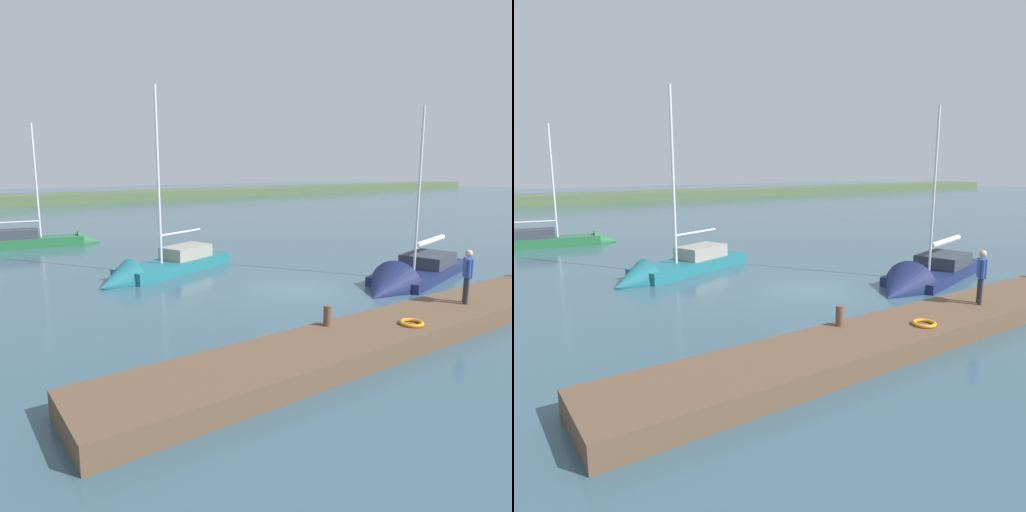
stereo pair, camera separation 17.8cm
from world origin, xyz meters
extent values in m
plane|color=#385666|center=(0.00, 0.00, 0.00)|extent=(200.00, 200.00, 0.00)
cube|color=#4C603D|center=(0.00, -53.73, 0.00)|extent=(180.00, 8.00, 2.40)
cube|color=brown|center=(0.00, 5.92, 0.28)|extent=(20.60, 2.35, 0.56)
cylinder|color=brown|center=(3.09, 5.10, 0.85)|extent=(0.24, 0.24, 0.57)
torus|color=orange|center=(1.11, 6.39, 0.61)|extent=(0.66, 0.66, 0.10)
cube|color=navy|center=(-6.25, 1.39, 0.02)|extent=(7.03, 3.96, 0.73)
cone|color=navy|center=(-2.49, 2.43, 0.02)|extent=(2.57, 2.72, 2.26)
cube|color=#333842|center=(-6.89, 1.22, 0.66)|extent=(2.81, 2.43, 0.56)
cylinder|color=silver|center=(-5.30, 1.66, 3.87)|extent=(0.10, 0.10, 6.97)
cylinder|color=silver|center=(-7.04, 1.17, 1.39)|extent=(3.50, 1.05, 0.08)
cylinder|color=silver|center=(-7.04, 1.17, 1.51)|extent=(3.19, 1.10, 0.24)
cube|color=#236638|center=(6.72, -17.11, 0.08)|extent=(5.88, 2.41, 0.99)
cone|color=#236638|center=(3.53, -16.60, 0.08)|extent=(1.59, 1.71, 1.51)
cube|color=#333842|center=(7.54, -17.25, 0.85)|extent=(2.40, 1.59, 0.54)
cylinder|color=silver|center=(6.31, -17.05, 3.99)|extent=(0.13, 0.13, 6.83)
cylinder|color=silver|center=(7.85, -17.30, 1.58)|extent=(3.08, 0.60, 0.10)
cube|color=#1E6B75|center=(2.48, -5.96, 0.08)|extent=(6.38, 3.94, 0.88)
cone|color=#1E6B75|center=(5.76, -4.68, 0.08)|extent=(2.22, 2.32, 1.85)
cube|color=gray|center=(1.77, -6.24, 0.81)|extent=(2.68, 2.16, 0.59)
cylinder|color=silver|center=(3.32, -5.63, 4.44)|extent=(0.12, 0.12, 7.84)
cylinder|color=silver|center=(2.06, -6.12, 1.80)|extent=(2.57, 1.08, 0.10)
cylinder|color=#28282D|center=(-1.97, 6.10, 1.00)|extent=(0.14, 0.14, 0.87)
cylinder|color=#28282D|center=(-2.13, 5.97, 1.00)|extent=(0.14, 0.14, 0.87)
cube|color=#2D4C9E|center=(-2.05, 6.04, 1.74)|extent=(0.50, 0.47, 0.61)
sphere|color=tan|center=(-2.05, 6.04, 2.19)|extent=(0.24, 0.24, 0.24)
cylinder|color=#2D4C9E|center=(-1.83, 6.22, 1.75)|extent=(0.09, 0.09, 0.58)
cylinder|color=#2D4C9E|center=(-2.27, 5.85, 1.75)|extent=(0.09, 0.09, 0.58)
camera|label=1|loc=(11.84, 14.21, 4.92)|focal=33.10mm
camera|label=2|loc=(11.69, 14.31, 4.92)|focal=33.10mm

